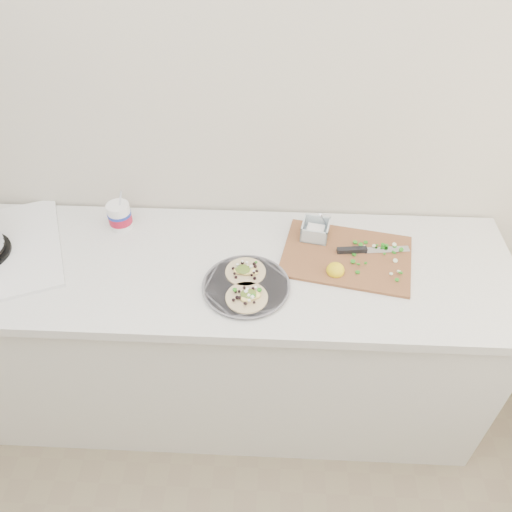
{
  "coord_description": "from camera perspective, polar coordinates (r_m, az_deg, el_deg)",
  "views": [
    {
      "loc": [
        0.33,
        0.1,
        2.17
      ],
      "look_at": [
        0.27,
        1.4,
        0.96
      ],
      "focal_mm": 35.0,
      "sensor_mm": 36.0,
      "label": 1
    }
  ],
  "objects": [
    {
      "name": "tub",
      "position": [
        2.03,
        -15.3,
        4.66
      ],
      "size": [
        0.09,
        0.09,
        0.21
      ],
      "rotation": [
        0.0,
        0.0,
        -0.18
      ],
      "color": "white",
      "rests_on": "counter"
    },
    {
      "name": "counter",
      "position": [
        2.2,
        -7.01,
        -9.06
      ],
      "size": [
        2.44,
        0.66,
        0.9
      ],
      "color": "silver",
      "rests_on": "ground"
    },
    {
      "name": "cutboard",
      "position": [
        1.89,
        10.13,
        0.52
      ],
      "size": [
        0.52,
        0.41,
        0.07
      ],
      "rotation": [
        0.0,
        0.0,
        -0.19
      ],
      "color": "brown",
      "rests_on": "counter"
    },
    {
      "name": "taco_plate",
      "position": [
        1.74,
        -1.15,
        -3.24
      ],
      "size": [
        0.31,
        0.31,
        0.04
      ],
      "rotation": [
        0.0,
        0.0,
        -0.17
      ],
      "color": "#5B5A61",
      "rests_on": "counter"
    }
  ]
}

